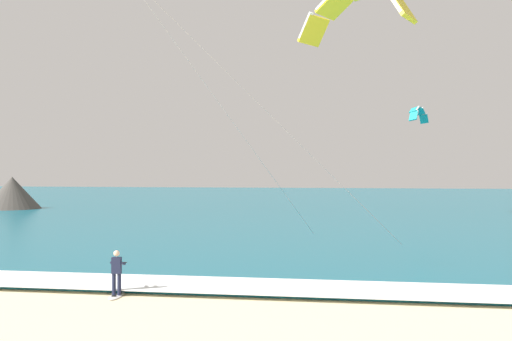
# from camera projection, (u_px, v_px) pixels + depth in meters

# --- Properties ---
(sea) EXTENTS (200.00, 120.00, 0.20)m
(sea) POSITION_uv_depth(u_px,v_px,m) (312.00, 202.00, 80.74)
(sea) COLOR #146075
(sea) RESTS_ON ground
(surf_foam) EXTENTS (200.00, 3.12, 0.04)m
(surf_foam) POSITION_uv_depth(u_px,v_px,m) (220.00, 285.00, 22.44)
(surf_foam) COLOR white
(surf_foam) RESTS_ON sea
(surfboard) EXTENTS (0.56, 1.43, 0.09)m
(surfboard) POSITION_uv_depth(u_px,v_px,m) (117.00, 296.00, 21.42)
(surfboard) COLOR white
(surfboard) RESTS_ON ground
(kitesurfer) EXTENTS (0.55, 0.54, 1.69)m
(kitesurfer) POSITION_uv_depth(u_px,v_px,m) (117.00, 271.00, 21.43)
(kitesurfer) COLOR #191E38
(kitesurfer) RESTS_ON ground
(kite_primary) EXTENTS (11.57, 11.70, 12.73)m
(kite_primary) POSITION_uv_depth(u_px,v_px,m) (355.00, 6.00, 29.28)
(kite_primary) COLOR yellow
(kite_distant) EXTENTS (2.42, 4.40, 1.64)m
(kite_distant) POSITION_uv_depth(u_px,v_px,m) (418.00, 113.00, 58.97)
(kite_distant) COLOR teal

